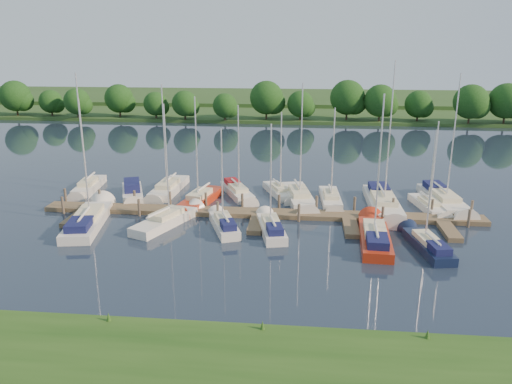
# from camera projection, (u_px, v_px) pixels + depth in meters

# --- Properties ---
(ground) EXTENTS (260.00, 260.00, 0.00)m
(ground) POSITION_uv_depth(u_px,v_px,m) (250.00, 250.00, 37.83)
(ground) COLOR #192132
(ground) RESTS_ON ground
(dock) EXTENTS (40.00, 6.00, 0.40)m
(dock) POSITION_uv_depth(u_px,v_px,m) (259.00, 216.00, 44.74)
(dock) COLOR #4C3C2B
(dock) RESTS_ON ground
(mooring_pilings) EXTENTS (38.24, 2.84, 2.00)m
(mooring_pilings) POSITION_uv_depth(u_px,v_px,m) (260.00, 207.00, 45.69)
(mooring_pilings) COLOR #473D33
(mooring_pilings) RESTS_ON ground
(far_shore) EXTENTS (180.00, 30.00, 0.60)m
(far_shore) POSITION_uv_depth(u_px,v_px,m) (288.00, 112.00, 109.18)
(far_shore) COLOR #1E3C17
(far_shore) RESTS_ON ground
(distant_hill) EXTENTS (220.00, 40.00, 1.40)m
(distant_hill) POSITION_uv_depth(u_px,v_px,m) (291.00, 98.00, 132.88)
(distant_hill) COLOR #365926
(distant_hill) RESTS_ON ground
(treeline) EXTENTS (145.37, 9.18, 8.27)m
(treeline) POSITION_uv_depth(u_px,v_px,m) (264.00, 102.00, 95.74)
(treeline) COLOR #38281C
(treeline) RESTS_ON ground
(sailboat_n_0) EXTENTS (2.58, 7.86, 10.09)m
(sailboat_n_0) POSITION_uv_depth(u_px,v_px,m) (89.00, 188.00, 52.93)
(sailboat_n_0) COLOR silver
(sailboat_n_0) RESTS_ON ground
(motorboat) EXTENTS (3.84, 6.76, 2.02)m
(motorboat) POSITION_uv_depth(u_px,v_px,m) (132.00, 193.00, 50.77)
(motorboat) COLOR silver
(motorboat) RESTS_ON ground
(sailboat_n_2) EXTENTS (2.54, 9.15, 11.66)m
(sailboat_n_2) POSITION_uv_depth(u_px,v_px,m) (168.00, 190.00, 52.14)
(sailboat_n_2) COLOR silver
(sailboat_n_2) RESTS_ON ground
(sailboat_n_3) EXTENTS (3.35, 8.47, 10.87)m
(sailboat_n_3) POSITION_uv_depth(u_px,v_px,m) (200.00, 201.00, 48.48)
(sailboat_n_3) COLOR #A3250F
(sailboat_n_3) RESTS_ON ground
(sailboat_n_4) EXTENTS (4.39, 7.35, 9.68)m
(sailboat_n_4) POSITION_uv_depth(u_px,v_px,m) (238.00, 193.00, 51.13)
(sailboat_n_4) COLOR silver
(sailboat_n_4) RESTS_ON ground
(sailboat_n_5) EXTENTS (3.72, 6.86, 8.92)m
(sailboat_n_5) POSITION_uv_depth(u_px,v_px,m) (280.00, 193.00, 51.31)
(sailboat_n_5) COLOR silver
(sailboat_n_5) RESTS_ON ground
(sailboat_n_6) EXTENTS (3.67, 9.49, 12.02)m
(sailboat_n_6) POSITION_uv_depth(u_px,v_px,m) (299.00, 199.00, 49.28)
(sailboat_n_6) COLOR silver
(sailboat_n_6) RESTS_ON ground
(sailboat_n_7) EXTENTS (2.11, 7.60, 9.67)m
(sailboat_n_7) POSITION_uv_depth(u_px,v_px,m) (331.00, 200.00, 48.94)
(sailboat_n_7) COLOR silver
(sailboat_n_7) RESTS_ON ground
(sailboat_n_8) EXTENTS (2.76, 11.20, 14.15)m
(sailboat_n_8) POSITION_uv_depth(u_px,v_px,m) (383.00, 205.00, 47.35)
(sailboat_n_8) COLOR silver
(sailboat_n_8) RESTS_ON ground
(sailboat_n_9) EXTENTS (2.65, 6.85, 8.71)m
(sailboat_n_9) POSITION_uv_depth(u_px,v_px,m) (429.00, 207.00, 46.95)
(sailboat_n_9) COLOR silver
(sailboat_n_9) RESTS_ON ground
(sailboat_n_10) EXTENTS (3.32, 10.33, 12.94)m
(sailboat_n_10) POSITION_uv_depth(u_px,v_px,m) (444.00, 201.00, 48.32)
(sailboat_n_10) COLOR silver
(sailboat_n_10) RESTS_ON ground
(sailboat_s_0) EXTENTS (3.98, 10.61, 13.26)m
(sailboat_s_0) POSITION_uv_depth(u_px,v_px,m) (89.00, 221.00, 43.11)
(sailboat_s_0) COLOR silver
(sailboat_s_0) RESTS_ON ground
(sailboat_s_1) EXTENTS (4.57, 8.23, 10.81)m
(sailboat_s_1) POSITION_uv_depth(u_px,v_px,m) (168.00, 221.00, 43.11)
(sailboat_s_1) COLOR silver
(sailboat_s_1) RESTS_ON ground
(sailboat_s_2) EXTENTS (3.51, 6.72, 8.89)m
(sailboat_s_2) POSITION_uv_depth(u_px,v_px,m) (224.00, 225.00, 42.03)
(sailboat_s_2) COLOR silver
(sailboat_s_2) RESTS_ON ground
(sailboat_s_3) EXTENTS (3.00, 7.29, 9.39)m
(sailboat_s_3) POSITION_uv_depth(u_px,v_px,m) (271.00, 228.00, 41.33)
(sailboat_s_3) COLOR silver
(sailboat_s_3) RESTS_ON ground
(sailboat_s_4) EXTENTS (2.67, 9.41, 11.99)m
(sailboat_s_4) POSITION_uv_depth(u_px,v_px,m) (374.00, 237.00, 39.39)
(sailboat_s_4) COLOR #A3250F
(sailboat_s_4) RESTS_ON ground
(sailboat_s_5) EXTENTS (2.85, 7.44, 9.49)m
(sailboat_s_5) POSITION_uv_depth(u_px,v_px,m) (427.00, 245.00, 37.90)
(sailboat_s_5) COLOR #0F1833
(sailboat_s_5) RESTS_ON ground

